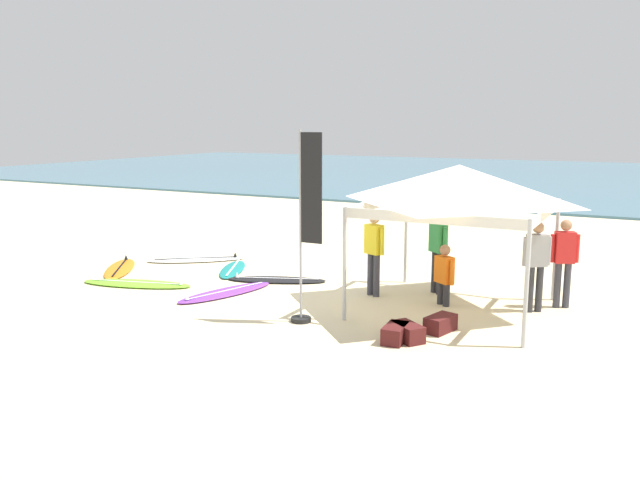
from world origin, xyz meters
TOP-DOWN VIEW (x-y plane):
  - ground_plane at (0.00, 0.00)m, footprint 80.00×80.00m
  - sea at (0.00, 32.55)m, footprint 80.00×36.00m
  - canopy_tent at (2.71, 0.33)m, footprint 3.26×3.26m
  - surfboard_teal at (-2.93, 1.06)m, footprint 1.29×1.96m
  - surfboard_orange at (-5.39, -0.16)m, footprint 1.78×2.19m
  - surfboard_purple at (-1.81, -0.79)m, footprint 1.27×2.40m
  - surfboard_white at (-4.42, 1.54)m, footprint 2.35×2.02m
  - surfboard_black at (-1.45, 0.65)m, footprint 2.29×1.37m
  - surfboard_lime at (-3.97, -1.08)m, footprint 2.60×1.34m
  - person_yellow at (0.96, 0.53)m, footprint 0.51×0.34m
  - person_green at (2.06, 1.31)m, footprint 0.46×0.39m
  - person_red at (4.50, 1.42)m, footprint 0.51×0.35m
  - person_grey at (4.08, 0.88)m, footprint 0.46×0.39m
  - person_orange at (2.44, 0.52)m, footprint 0.47×0.39m
  - banner_flag at (0.61, -1.69)m, footprint 0.60×0.36m
  - gear_bag_near_tent at (2.54, -1.77)m, footprint 0.67×0.61m
  - gear_bag_by_pole at (2.88, -1.08)m, footprint 0.46×0.66m
  - gear_bag_on_sand at (2.39, -1.92)m, footprint 0.36×0.62m

SIDE VIEW (x-z plane):
  - ground_plane at x=0.00m, z-range 0.00..0.00m
  - surfboard_lime at x=-3.97m, z-range -0.06..0.13m
  - surfboard_white at x=-4.42m, z-range -0.06..0.13m
  - surfboard_purple at x=-1.81m, z-range -0.06..0.13m
  - surfboard_orange at x=-5.39m, z-range -0.06..0.13m
  - surfboard_black at x=-1.45m, z-range -0.06..0.13m
  - surfboard_teal at x=-2.93m, z-range -0.06..0.13m
  - sea at x=0.00m, z-range 0.00..0.10m
  - gear_bag_near_tent at x=2.54m, z-range 0.00..0.28m
  - gear_bag_by_pole at x=2.88m, z-range 0.00..0.28m
  - gear_bag_on_sand at x=2.39m, z-range 0.00..0.28m
  - person_orange at x=2.44m, z-range 0.06..1.26m
  - person_yellow at x=0.96m, z-range 0.13..1.84m
  - person_green at x=2.06m, z-range 0.13..1.84m
  - person_red at x=4.50m, z-range 0.13..1.84m
  - person_grey at x=4.08m, z-range 0.13..1.84m
  - banner_flag at x=0.61m, z-range -0.13..3.27m
  - canopy_tent at x=2.71m, z-range 1.01..3.76m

